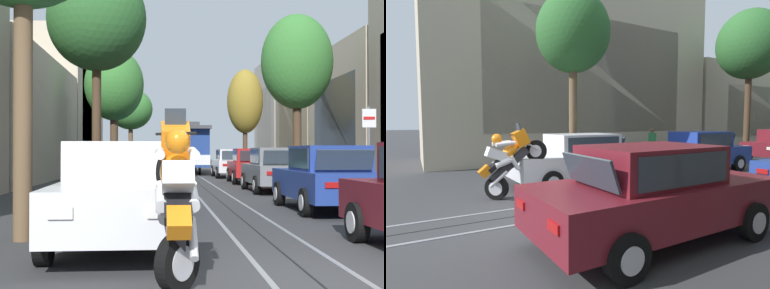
{
  "view_description": "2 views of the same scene",
  "coord_description": "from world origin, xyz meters",
  "views": [
    {
      "loc": [
        -1.74,
        -6.23,
        1.44
      ],
      "look_at": [
        -0.23,
        20.86,
        1.78
      ],
      "focal_mm": 53.32,
      "sensor_mm": 36.0,
      "label": 1
    },
    {
      "loc": [
        6.0,
        -2.21,
        1.96
      ],
      "look_at": [
        -0.94,
        1.63,
        1.37
      ],
      "focal_mm": 28.15,
      "sensor_mm": 36.0,
      "label": 2
    }
  ],
  "objects": [
    {
      "name": "parked_car_blue_second_left",
      "position": [
        -2.19,
        7.85,
        0.8
      ],
      "size": [
        2.06,
        4.39,
        1.58
      ],
      "color": "#233D93",
      "rests_on": "ground"
    },
    {
      "name": "street_sign_post",
      "position": [
        3.64,
        8.17,
        1.62
      ],
      "size": [
        0.36,
        0.07,
        2.61
      ],
      "color": "slate",
      "rests_on": "ground"
    },
    {
      "name": "parked_car_white_fifth_right",
      "position": [
        2.21,
        25.45,
        0.8
      ],
      "size": [
        2.01,
        4.37,
        1.58
      ],
      "color": "silver",
      "rests_on": "ground"
    },
    {
      "name": "street_tree_kerb_left_fourth",
      "position": [
        -3.85,
        34.36,
        4.43
      ],
      "size": [
        3.11,
        2.89,
        5.93
      ],
      "color": "brown",
      "rests_on": "ground"
    },
    {
      "name": "parked_car_teal_fourth_left",
      "position": [
        -2.18,
        20.52,
        0.8
      ],
      "size": [
        2.04,
        4.38,
        1.58
      ],
      "color": "#196B70",
      "rests_on": "ground"
    },
    {
      "name": "parked_car_blue_fifth_left",
      "position": [
        -2.17,
        26.15,
        0.8
      ],
      "size": [
        2.05,
        4.38,
        1.58
      ],
      "color": "#233D93",
      "rests_on": "ground"
    },
    {
      "name": "parked_car_green_far_left",
      "position": [
        -2.37,
        38.61,
        0.8
      ],
      "size": [
        2.12,
        4.41,
        1.58
      ],
      "color": "#1E6038",
      "rests_on": "ground"
    },
    {
      "name": "building_facade_right",
      "position": [
        9.73,
        23.7,
        4.01
      ],
      "size": [
        6.0,
        48.39,
        9.17
      ],
      "color": "gray",
      "rests_on": "ground"
    },
    {
      "name": "ground_plane",
      "position": [
        0.0,
        19.47,
        0.0
      ],
      "size": [
        160.0,
        160.0,
        0.0
      ],
      "primitive_type": "plane",
      "color": "#38383A"
    },
    {
      "name": "trolley_track_rails",
      "position": [
        0.0,
        22.34,
        0.0
      ],
      "size": [
        1.14,
        56.69,
        0.01
      ],
      "color": "gray",
      "rests_on": "ground"
    },
    {
      "name": "parked_car_grey_mid_right",
      "position": [
        2.36,
        13.99,
        0.8
      ],
      "size": [
        2.01,
        4.37,
        1.58
      ],
      "color": "slate",
      "rests_on": "ground"
    },
    {
      "name": "parked_car_white_near_left",
      "position": [
        -2.36,
        2.45,
        0.8
      ],
      "size": [
        2.08,
        4.4,
        1.58
      ],
      "color": "silver",
      "rests_on": "ground"
    },
    {
      "name": "street_tree_kerb_left_second",
      "position": [
        -3.98,
        13.91,
        6.08
      ],
      "size": [
        3.49,
        3.34,
        7.97
      ],
      "color": "#4C3826",
      "rests_on": "ground"
    },
    {
      "name": "cable_car_trolley",
      "position": [
        -0.0,
        31.27,
        1.66
      ],
      "size": [
        2.6,
        9.14,
        3.28
      ],
      "color": "navy",
      "rests_on": "ground"
    },
    {
      "name": "street_tree_kerb_right_second",
      "position": [
        4.02,
        17.5,
        5.2
      ],
      "size": [
        3.04,
        2.78,
        7.26
      ],
      "color": "#4C3826",
      "rests_on": "ground"
    },
    {
      "name": "parked_car_maroon_mid_left",
      "position": [
        -2.38,
        14.31,
        0.8
      ],
      "size": [
        2.12,
        4.41,
        1.58
      ],
      "color": "maroon",
      "rests_on": "ground"
    },
    {
      "name": "pedestrian_on_right_pavement",
      "position": [
        -5.78,
        21.85,
        0.94
      ],
      "size": [
        0.55,
        0.39,
        1.67
      ],
      "color": "#282D38",
      "rests_on": "ground"
    },
    {
      "name": "parked_car_blue_second_right",
      "position": [
        2.33,
        7.45,
        0.8
      ],
      "size": [
        2.03,
        4.37,
        1.58
      ],
      "color": "#233D93",
      "rests_on": "ground"
    },
    {
      "name": "building_facade_left",
      "position": [
        -9.54,
        22.31,
        4.38
      ],
      "size": [
        5.59,
        48.39,
        9.85
      ],
      "color": "#BCAD93",
      "rests_on": "ground"
    },
    {
      "name": "parked_car_red_fourth_right",
      "position": [
        2.43,
        19.82,
        0.8
      ],
      "size": [
        2.08,
        4.4,
        1.58
      ],
      "color": "red",
      "rests_on": "ground"
    },
    {
      "name": "motorcycle_with_rider",
      "position": [
        -1.56,
        -0.07,
        1.01
      ],
      "size": [
        0.49,
        1.78,
        1.93
      ],
      "color": "black",
      "rests_on": "ground"
    },
    {
      "name": "street_tree_kerb_right_mid",
      "position": [
        3.84,
        30.99,
        4.72
      ],
      "size": [
        2.37,
        2.59,
        6.87
      ],
      "color": "#4C3826",
      "rests_on": "ground"
    },
    {
      "name": "parked_car_grey_sixth_left",
      "position": [
        -2.33,
        32.24,
        0.8
      ],
      "size": [
        2.1,
        4.4,
        1.58
      ],
      "color": "slate",
      "rests_on": "ground"
    },
    {
      "name": "street_tree_kerb_left_mid",
      "position": [
        -4.23,
        24.64,
        5.01
      ],
      "size": [
        3.2,
        3.38,
        7.01
      ],
      "color": "#4C3826",
      "rests_on": "ground"
    }
  ]
}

